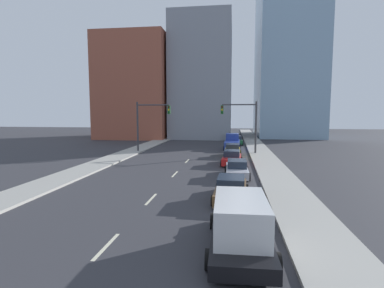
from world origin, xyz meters
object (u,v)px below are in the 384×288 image
(sedan_red, at_px, (232,158))
(pickup_truck_blue, at_px, (232,143))
(traffic_signal_right, at_px, (246,120))
(traffic_signal_left, at_px, (147,120))
(sedan_brown, at_px, (231,189))
(box_truck_black, at_px, (240,225))
(sedan_teal, at_px, (233,137))
(sedan_green, at_px, (236,140))
(sedan_silver, at_px, (237,169))
(sedan_yellow, at_px, (233,151))

(sedan_red, bearing_deg, pickup_truck_blue, 92.99)
(traffic_signal_right, bearing_deg, traffic_signal_left, 180.00)
(sedan_red, distance_m, pickup_truck_blue, 12.96)
(sedan_brown, bearing_deg, traffic_signal_right, 87.57)
(sedan_brown, bearing_deg, box_truck_black, -84.43)
(sedan_brown, distance_m, sedan_teal, 37.42)
(traffic_signal_right, relative_size, sedan_green, 1.46)
(sedan_teal, bearing_deg, box_truck_black, -89.71)
(traffic_signal_left, xyz_separation_m, sedan_teal, (11.31, 16.88, -3.59))
(traffic_signal_right, bearing_deg, sedan_silver, -95.17)
(sedan_silver, relative_size, sedan_yellow, 1.06)
(box_truck_black, height_order, sedan_teal, box_truck_black)
(traffic_signal_left, height_order, pickup_truck_blue, traffic_signal_left)
(traffic_signal_left, xyz_separation_m, sedan_yellow, (11.26, -2.41, -3.61))
(traffic_signal_left, height_order, sedan_silver, traffic_signal_left)
(traffic_signal_left, distance_m, sedan_silver, 18.49)
(pickup_truck_blue, bearing_deg, sedan_green, 86.01)
(sedan_red, distance_m, sedan_teal, 25.01)
(sedan_silver, relative_size, sedan_red, 1.04)
(sedan_red, relative_size, sedan_green, 1.00)
(traffic_signal_left, xyz_separation_m, sedan_red, (11.20, -8.13, -3.63))
(sedan_yellow, height_order, pickup_truck_blue, pickup_truck_blue)
(sedan_yellow, relative_size, sedan_teal, 0.97)
(box_truck_black, relative_size, sedan_silver, 1.22)
(box_truck_black, relative_size, pickup_truck_blue, 1.03)
(traffic_signal_left, relative_size, sedan_brown, 1.37)
(traffic_signal_left, xyz_separation_m, sedan_green, (11.86, 11.53, -3.64))
(sedan_red, xyz_separation_m, pickup_truck_blue, (0.00, 12.95, 0.23))
(sedan_red, distance_m, sedan_yellow, 5.72)
(sedan_brown, distance_m, sedan_silver, 6.64)
(sedan_silver, bearing_deg, sedan_teal, 89.49)
(sedan_silver, xyz_separation_m, pickup_truck_blue, (-0.42, 18.73, 0.25))
(traffic_signal_right, relative_size, sedan_yellow, 1.49)
(sedan_yellow, xyz_separation_m, sedan_teal, (0.04, 19.29, 0.02))
(sedan_yellow, xyz_separation_m, sedan_green, (0.59, 13.93, -0.03))
(sedan_teal, bearing_deg, sedan_red, -90.33)
(sedan_silver, xyz_separation_m, sedan_teal, (-0.31, 30.79, 0.06))
(traffic_signal_left, distance_m, pickup_truck_blue, 12.66)
(traffic_signal_left, relative_size, sedan_yellow, 1.49)
(traffic_signal_left, bearing_deg, sedan_teal, 56.18)
(traffic_signal_right, bearing_deg, sedan_green, 95.05)
(sedan_green, xyz_separation_m, sedan_teal, (-0.55, 5.35, 0.04))
(sedan_brown, bearing_deg, sedan_silver, 88.62)
(pickup_truck_blue, distance_m, sedan_teal, 12.06)
(traffic_signal_right, distance_m, sedan_yellow, 4.63)
(traffic_signal_right, xyz_separation_m, sedan_teal, (-1.57, 16.88, -3.59))
(box_truck_black, bearing_deg, sedan_brown, 91.89)
(box_truck_black, distance_m, sedan_red, 19.04)
(pickup_truck_blue, bearing_deg, traffic_signal_right, -69.22)
(sedan_brown, height_order, pickup_truck_blue, pickup_truck_blue)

